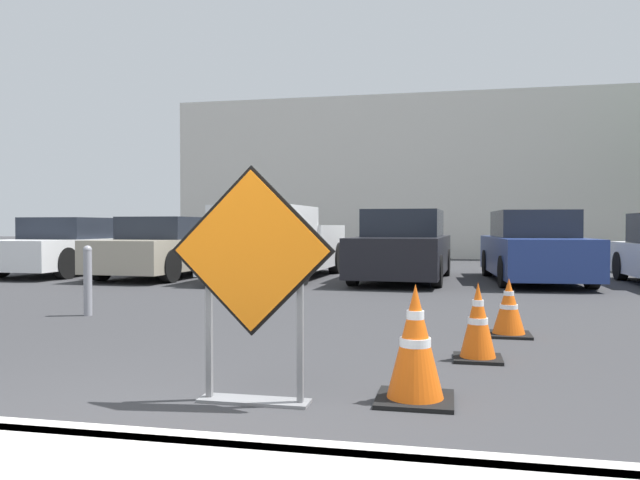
# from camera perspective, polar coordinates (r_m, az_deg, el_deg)

# --- Properties ---
(ground_plane) EXTENTS (96.00, 96.00, 0.00)m
(ground_plane) POSITION_cam_1_polar(r_m,az_deg,el_deg) (13.07, 4.47, -3.96)
(ground_plane) COLOR #333335
(curb_lip) EXTENTS (30.69, 0.20, 0.14)m
(curb_lip) POSITION_cam_1_polar(r_m,az_deg,el_deg) (3.54, -18.03, -17.41)
(curb_lip) COLOR beige
(curb_lip) RESTS_ON ground_plane
(road_closed_sign) EXTENTS (1.14, 0.20, 1.61)m
(road_closed_sign) POSITION_cam_1_polar(r_m,az_deg,el_deg) (4.21, -6.25, -2.86)
(road_closed_sign) COLOR black
(road_closed_sign) RESTS_ON ground_plane
(traffic_cone_nearest) EXTENTS (0.52, 0.52, 0.81)m
(traffic_cone_nearest) POSITION_cam_1_polar(r_m,az_deg,el_deg) (4.36, 8.70, -9.39)
(traffic_cone_nearest) COLOR black
(traffic_cone_nearest) RESTS_ON ground_plane
(traffic_cone_second) EXTENTS (0.43, 0.43, 0.70)m
(traffic_cone_second) POSITION_cam_1_polar(r_m,az_deg,el_deg) (5.79, 14.24, -7.30)
(traffic_cone_second) COLOR black
(traffic_cone_second) RESTS_ON ground_plane
(traffic_cone_third) EXTENTS (0.47, 0.47, 0.63)m
(traffic_cone_third) POSITION_cam_1_polar(r_m,az_deg,el_deg) (7.13, 16.88, -5.96)
(traffic_cone_third) COLOR black
(traffic_cone_third) RESTS_ON ground_plane
(parked_car_nearest) EXTENTS (2.06, 4.70, 1.40)m
(parked_car_nearest) POSITION_cam_1_polar(r_m,az_deg,el_deg) (16.80, -21.75, -0.61)
(parked_car_nearest) COLOR white
(parked_car_nearest) RESTS_ON ground_plane
(parked_car_second) EXTENTS (2.03, 4.15, 1.40)m
(parked_car_second) POSITION_cam_1_polar(r_m,az_deg,el_deg) (14.98, -14.04, -0.78)
(parked_car_second) COLOR #A39984
(parked_car_second) RESTS_ON ground_plane
(pickup_truck) EXTENTS (2.16, 5.42, 1.61)m
(pickup_truck) POSITION_cam_1_polar(r_m,az_deg,el_deg) (14.01, -3.86, -0.61)
(pickup_truck) COLOR silver
(pickup_truck) RESTS_ON ground_plane
(parked_car_third) EXTENTS (2.03, 4.76, 1.55)m
(parked_car_third) POSITION_cam_1_polar(r_m,az_deg,el_deg) (13.84, 7.63, -0.71)
(parked_car_third) COLOR black
(parked_car_third) RESTS_ON ground_plane
(parked_car_fourth) EXTENTS (2.01, 4.65, 1.52)m
(parked_car_fourth) POSITION_cam_1_polar(r_m,az_deg,el_deg) (14.09, 18.94, -0.79)
(parked_car_fourth) COLOR navy
(parked_car_fourth) RESTS_ON ground_plane
(bollard_nearest) EXTENTS (0.12, 0.12, 0.94)m
(bollard_nearest) POSITION_cam_1_polar(r_m,az_deg,el_deg) (8.90, -20.47, -3.32)
(bollard_nearest) COLOR gray
(bollard_nearest) RESTS_ON ground_plane
(building_facade_backdrop) EXTENTS (18.50, 5.00, 6.02)m
(building_facade_backdrop) POSITION_cam_1_polar(r_m,az_deg,el_deg) (25.46, 9.23, 5.38)
(building_facade_backdrop) COLOR beige
(building_facade_backdrop) RESTS_ON ground_plane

